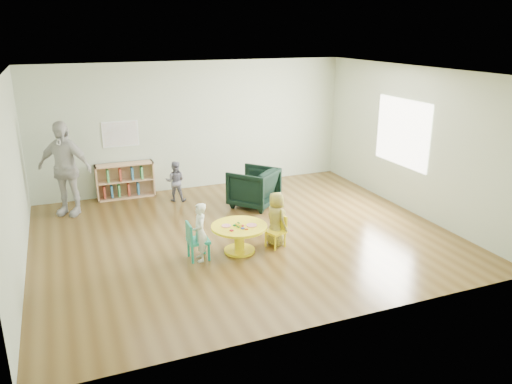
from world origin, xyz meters
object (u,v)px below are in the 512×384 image
at_px(kid_chair_left, 195,240).
at_px(toddler, 175,181).
at_px(adult_caretaker, 64,168).
at_px(armchair, 254,187).
at_px(child_left, 200,232).
at_px(activity_table, 239,234).
at_px(kid_chair_right, 277,230).
at_px(bookshelf, 125,181).
at_px(child_right, 276,219).

height_order(kid_chair_left, toddler, toddler).
bearing_deg(adult_caretaker, armchair, 16.74).
height_order(kid_chair_left, adult_caretaker, adult_caretaker).
relative_size(child_left, adult_caretaker, 0.51).
height_order(activity_table, child_left, child_left).
relative_size(kid_chair_right, toddler, 0.62).
xyz_separation_m(activity_table, child_left, (-0.67, -0.06, 0.15)).
xyz_separation_m(activity_table, bookshelf, (-1.33, 3.49, 0.05)).
bearing_deg(armchair, toddler, -72.86).
xyz_separation_m(kid_chair_left, child_right, (1.39, 0.04, 0.13)).
height_order(kid_chair_right, bookshelf, bookshelf).
distance_m(kid_chair_left, adult_caretaker, 3.42).
relative_size(bookshelf, armchair, 1.39).
xyz_separation_m(child_right, adult_caretaker, (-3.15, 2.84, 0.46)).
bearing_deg(bookshelf, toddler, -34.11).
height_order(bookshelf, adult_caretaker, adult_caretaker).
distance_m(activity_table, kid_chair_right, 0.66).
relative_size(activity_table, kid_chair_right, 1.71).
height_order(kid_chair_left, armchair, armchair).
xyz_separation_m(child_left, toddler, (0.29, 2.91, -0.04)).
bearing_deg(kid_chair_right, bookshelf, 9.12).
height_order(armchair, toddler, toddler).
bearing_deg(kid_chair_left, child_right, 92.56).
xyz_separation_m(armchair, toddler, (-1.40, 0.90, 0.03)).
distance_m(kid_chair_left, bookshelf, 3.55).
xyz_separation_m(bookshelf, armchair, (2.35, -1.55, 0.03)).
height_order(child_right, toddler, child_right).
bearing_deg(kid_chair_left, armchair, 138.93).
bearing_deg(adult_caretaker, toddler, 30.87).
relative_size(activity_table, child_left, 0.97).
bearing_deg(child_right, toddler, 6.15).
relative_size(activity_table, armchair, 1.05).
relative_size(kid_chair_left, armchair, 0.71).
relative_size(kid_chair_left, toddler, 0.71).
relative_size(bookshelf, adult_caretaker, 0.65).
bearing_deg(toddler, child_right, 132.02).
bearing_deg(child_left, kid_chair_right, 100.38).
distance_m(kid_chair_left, child_left, 0.16).
distance_m(activity_table, child_right, 0.68).
bearing_deg(child_left, adult_caretaker, -139.38).
height_order(activity_table, bookshelf, bookshelf).
xyz_separation_m(activity_table, adult_caretaker, (-2.49, 2.87, 0.60)).
xyz_separation_m(activity_table, kid_chair_left, (-0.73, -0.01, 0.01)).
distance_m(kid_chair_left, armchair, 2.62).
xyz_separation_m(bookshelf, adult_caretaker, (-1.16, -0.62, 0.55)).
relative_size(kid_chair_left, bookshelf, 0.51).
bearing_deg(child_right, bookshelf, 15.82).
bearing_deg(adult_caretaker, child_left, -26.68).
bearing_deg(bookshelf, activity_table, -69.21).
relative_size(kid_chair_right, adult_caretaker, 0.29).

